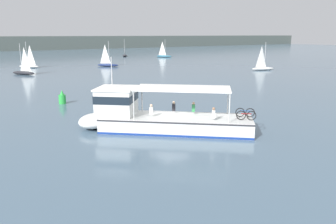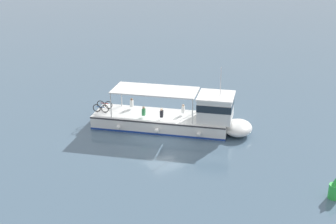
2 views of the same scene
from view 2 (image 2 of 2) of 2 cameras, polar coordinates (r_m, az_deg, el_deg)
ground_plane at (r=36.44m, az=-0.57°, el=-2.93°), size 400.00×400.00×0.00m
ferry_main at (r=37.27m, az=1.52°, el=-0.67°), size 11.47×10.86×5.32m
channel_buoy at (r=29.77m, az=19.62°, el=-8.90°), size 0.70×0.70×1.40m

